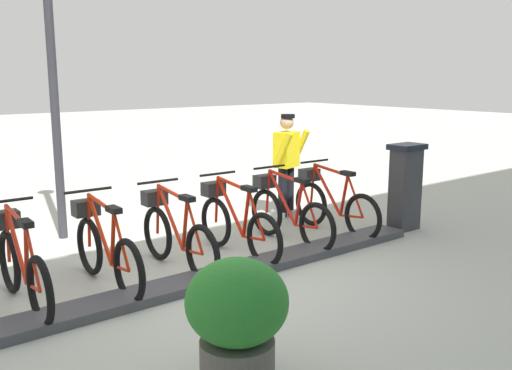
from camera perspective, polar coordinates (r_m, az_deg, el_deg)
name	(u,v)px	position (r m, az deg, el deg)	size (l,w,h in m)	color
ground_plane	(220,280)	(6.50, -3.64, -9.45)	(60.00, 60.00, 0.00)	#BABCAF
dock_rail_base	(220,275)	(6.48, -3.64, -9.04)	(0.44, 6.06, 0.10)	#47474C
payment_kiosk	(405,185)	(8.65, 14.74, -0.04)	(0.36, 0.52, 1.28)	#38383D
bike_docked_0	(332,203)	(8.36, 7.64, -1.81)	(1.72, 0.54, 1.02)	black
bike_docked_1	(287,212)	(7.76, 3.13, -2.72)	(1.72, 0.54, 1.02)	black
bike_docked_2	(235,222)	(7.23, -2.09, -3.75)	(1.72, 0.54, 1.02)	black
bike_docked_3	(175,234)	(6.76, -8.11, -4.89)	(1.72, 0.54, 1.02)	black
bike_docked_4	(105,248)	(6.39, -14.94, -6.11)	(1.72, 0.54, 1.02)	black
bike_docked_5	(21,264)	(6.11, -22.54, -7.37)	(1.72, 0.54, 1.02)	black
worker_near_rack	(287,162)	(9.09, 3.11, 2.37)	(0.53, 0.69, 1.66)	white
lamp_post	(50,37)	(8.24, -19.96, 13.82)	(0.32, 0.32, 4.27)	#2D2D33
planter_bush	(237,316)	(4.24, -1.92, -12.99)	(0.76, 0.76, 0.97)	#59544C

